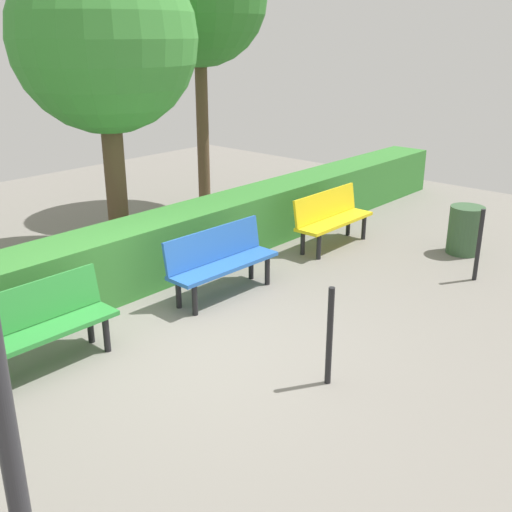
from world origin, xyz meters
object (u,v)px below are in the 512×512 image
Objects in this scene: bench_blue at (220,259)px; trash_bin at (465,230)px; tree_mid at (104,40)px; bench_green at (35,324)px; bench_yellow at (331,216)px.

bench_blue is 2.18× the size of trash_bin.
bench_blue is at bearing 87.41° from tree_mid.
bench_blue is 1.00× the size of bench_green.
bench_blue reaches higher than trash_bin.
bench_yellow is 0.97× the size of bench_blue.
tree_mid reaches higher than bench_yellow.
bench_green is 6.33m from trash_bin.
bench_yellow is 5.01m from bench_green.
bench_yellow is 4.17m from tree_mid.
bench_blue and bench_green have the same top height.
trash_bin is at bearing 131.35° from tree_mid.
bench_blue is 0.36× the size of tree_mid.
bench_green reaches higher than trash_bin.
tree_mid reaches higher than trash_bin.
bench_green is 2.17× the size of trash_bin.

